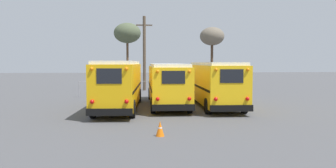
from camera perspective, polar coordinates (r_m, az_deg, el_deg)
ground_plane at (r=22.68m, az=0.07°, el=-4.07°), size 160.00×160.00×0.00m
school_bus_0 at (r=21.94m, az=-8.41°, el=0.18°), size 2.95×10.15×3.19m
school_bus_1 at (r=23.64m, az=-0.20°, el=0.24°), size 2.68×10.34×3.00m
school_bus_2 at (r=23.24m, az=8.14°, el=0.26°), size 2.77×9.54×3.11m
utility_pole at (r=36.56m, az=-4.14°, el=5.50°), size 1.80×0.34×8.20m
bare_tree_0 at (r=41.38m, az=-7.10°, el=8.71°), size 3.34×3.34×8.01m
bare_tree_1 at (r=43.83m, az=7.68°, el=8.11°), size 3.20×3.20×7.75m
fence_line at (r=29.78m, az=-1.28°, el=-0.31°), size 14.65×0.06×1.42m
traffic_cone at (r=13.83m, az=-1.40°, el=-7.76°), size 0.36×0.36×0.64m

